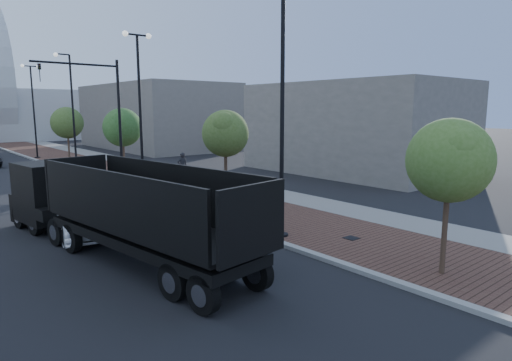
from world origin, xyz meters
TOP-DOWN VIEW (x-y plane):
  - sidewalk at (3.50, 40.00)m, footprint 7.00×140.00m
  - concrete_strip at (6.20, 40.00)m, footprint 2.40×140.00m
  - curb at (0.00, 40.00)m, footprint 0.30×140.00m
  - dump_truck at (-5.28, 14.09)m, footprint 4.07×13.51m
  - white_sedan at (-5.35, 15.40)m, footprint 2.19×4.57m
  - pedestrian at (4.98, 24.87)m, footprint 0.79×0.59m
  - streetlight_1 at (0.49, 10.00)m, footprint 1.44×0.56m
  - streetlight_2 at (0.60, 22.00)m, footprint 1.72×0.56m
  - streetlight_3 at (0.49, 34.00)m, footprint 1.44×0.56m
  - streetlight_4 at (0.60, 46.00)m, footprint 1.72×0.56m
  - traffic_mast at (-0.30, 25.00)m, footprint 5.09×0.20m
  - tree_0 at (1.65, 4.02)m, footprint 2.48×2.44m
  - tree_1 at (1.65, 15.02)m, footprint 2.31×2.24m
  - tree_2 at (1.65, 27.02)m, footprint 2.64×2.63m
  - tree_3 at (1.65, 39.02)m, footprint 2.80×2.80m
  - commercial_block_ne at (16.00, 50.00)m, footprint 12.00×22.00m
  - commercial_block_e at (18.00, 20.00)m, footprint 10.00×16.00m
  - utility_cover_1 at (2.40, 8.00)m, footprint 0.50×0.50m
  - utility_cover_2 at (2.40, 19.00)m, footprint 0.50×0.50m

SIDE VIEW (x-z plane):
  - sidewalk at x=3.50m, z-range 0.00..0.12m
  - concrete_strip at x=6.20m, z-range 0.00..0.13m
  - curb at x=0.00m, z-range 0.00..0.14m
  - utility_cover_1 at x=2.40m, z-range 0.12..0.14m
  - utility_cover_2 at x=2.40m, z-range 0.12..0.14m
  - white_sedan at x=-5.35m, z-range 0.00..1.45m
  - pedestrian at x=4.98m, z-range 0.00..1.96m
  - dump_truck at x=-5.28m, z-range -0.25..2.96m
  - commercial_block_e at x=18.00m, z-range 0.00..7.00m
  - tree_0 at x=1.65m, z-range 1.14..5.89m
  - tree_2 at x=1.65m, z-range 1.20..6.26m
  - tree_3 at x=1.65m, z-range 1.17..6.34m
  - tree_1 at x=1.65m, z-range 1.34..6.30m
  - commercial_block_ne at x=16.00m, z-range 0.00..8.00m
  - streetlight_1 at x=0.49m, z-range -0.26..8.95m
  - streetlight_3 at x=0.49m, z-range -0.26..8.95m
  - streetlight_2 at x=0.60m, z-range 0.18..9.46m
  - streetlight_4 at x=0.60m, z-range 0.18..9.46m
  - traffic_mast at x=-0.30m, z-range 0.98..8.98m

